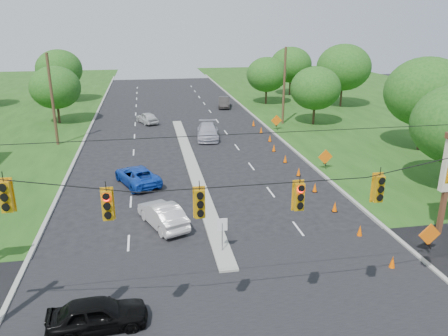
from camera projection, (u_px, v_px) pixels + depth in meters
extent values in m
plane|color=black|center=(248.00, 326.00, 17.89)|extent=(160.00, 160.00, 0.00)
cube|color=black|center=(248.00, 326.00, 17.89)|extent=(160.00, 14.00, 0.02)
cube|color=gray|center=(83.00, 144.00, 44.14)|extent=(0.25, 110.00, 0.16)
cube|color=gray|center=(275.00, 135.00, 47.54)|extent=(0.25, 110.00, 0.16)
cube|color=gray|center=(192.00, 166.00, 37.46)|extent=(1.00, 34.00, 0.18)
cylinder|color=gray|center=(222.00, 238.00, 23.19)|extent=(0.06, 0.06, 1.80)
cube|color=white|center=(222.00, 225.00, 22.94)|extent=(0.55, 0.04, 0.70)
cylinder|color=black|center=(258.00, 174.00, 14.71)|extent=(24.00, 0.04, 0.04)
cube|color=orange|center=(6.00, 197.00, 13.44)|extent=(0.34, 0.24, 1.00)
cube|color=orange|center=(108.00, 205.00, 14.12)|extent=(0.34, 0.24, 1.00)
cube|color=orange|center=(200.00, 204.00, 14.68)|extent=(0.34, 0.24, 1.00)
cube|color=orange|center=(299.00, 197.00, 15.26)|extent=(0.34, 0.24, 1.00)
cube|color=orange|center=(378.00, 189.00, 15.74)|extent=(0.34, 0.24, 1.00)
cylinder|color=#422D1C|center=(52.00, 100.00, 42.29)|extent=(0.28, 0.28, 9.00)
cylinder|color=#422D1C|center=(284.00, 86.00, 51.15)|extent=(0.28, 0.28, 9.00)
cube|color=#59331E|center=(444.00, 199.00, 24.94)|extent=(0.25, 0.25, 4.40)
cone|color=#FF5C00|center=(392.00, 262.00, 21.95)|extent=(0.32, 0.32, 0.70)
cone|color=#FF5C00|center=(360.00, 231.00, 25.21)|extent=(0.32, 0.32, 0.70)
cone|color=#FF5C00|center=(335.00, 207.00, 28.47)|extent=(0.32, 0.32, 0.70)
cone|color=#FF5C00|center=(315.00, 187.00, 31.73)|extent=(0.32, 0.32, 0.70)
cone|color=#FF5C00|center=(299.00, 172.00, 34.99)|extent=(0.32, 0.32, 0.70)
cone|color=#FF5C00|center=(285.00, 159.00, 38.25)|extent=(0.32, 0.32, 0.70)
cone|color=#FF5C00|center=(274.00, 148.00, 41.51)|extent=(0.32, 0.32, 0.70)
cone|color=#FF5C00|center=(270.00, 138.00, 44.87)|extent=(0.32, 0.32, 0.70)
cone|color=#FF5C00|center=(261.00, 130.00, 48.13)|extent=(0.32, 0.32, 0.70)
cone|color=#FF5C00|center=(254.00, 123.00, 51.39)|extent=(0.32, 0.32, 0.70)
cube|color=black|center=(428.00, 245.00, 23.26)|extent=(0.06, 0.58, 0.26)
cube|color=black|center=(428.00, 245.00, 23.26)|extent=(0.06, 0.58, 0.26)
cube|color=orange|center=(430.00, 234.00, 23.06)|extent=(1.27, 0.05, 1.27)
cube|color=black|center=(325.00, 164.00, 36.30)|extent=(0.06, 0.58, 0.26)
cube|color=black|center=(325.00, 164.00, 36.30)|extent=(0.06, 0.58, 0.26)
cube|color=orange|center=(325.00, 157.00, 36.11)|extent=(1.27, 0.05, 1.27)
cube|color=black|center=(276.00, 126.00, 49.34)|extent=(0.06, 0.58, 0.26)
cube|color=black|center=(276.00, 126.00, 49.34)|extent=(0.06, 0.58, 0.26)
cube|color=orange|center=(276.00, 120.00, 49.15)|extent=(1.27, 0.05, 1.27)
cylinder|color=black|center=(59.00, 113.00, 52.40)|extent=(0.28, 0.28, 2.52)
ellipsoid|color=#194C14|center=(55.00, 87.00, 51.40)|extent=(5.88, 5.88, 5.04)
cylinder|color=black|center=(62.00, 93.00, 65.98)|extent=(0.28, 0.28, 2.88)
ellipsoid|color=#194C14|center=(59.00, 69.00, 64.84)|extent=(6.72, 6.72, 5.76)
cylinder|color=black|center=(420.00, 134.00, 41.56)|extent=(0.28, 0.28, 3.24)
ellipsoid|color=#194C14|center=(426.00, 92.00, 40.29)|extent=(7.56, 7.56, 6.48)
cylinder|color=black|center=(314.00, 114.00, 51.85)|extent=(0.28, 0.28, 2.52)
ellipsoid|color=#194C14|center=(315.00, 88.00, 50.86)|extent=(5.88, 5.88, 5.04)
cylinder|color=black|center=(341.00, 96.00, 62.39)|extent=(0.28, 0.28, 3.24)
ellipsoid|color=#194C14|center=(344.00, 67.00, 61.12)|extent=(7.56, 7.56, 6.48)
cylinder|color=black|center=(290.00, 87.00, 72.03)|extent=(0.28, 0.28, 2.88)
ellipsoid|color=#194C14|center=(291.00, 65.00, 70.89)|extent=(6.72, 6.72, 5.76)
cylinder|color=black|center=(266.00, 96.00, 64.55)|extent=(0.28, 0.28, 2.52)
ellipsoid|color=#194C14|center=(267.00, 74.00, 63.56)|extent=(5.88, 5.88, 5.04)
imported|color=black|center=(98.00, 314.00, 17.56)|extent=(4.08, 1.88, 1.36)
imported|color=silver|center=(163.00, 215.00, 26.39)|extent=(3.10, 4.73, 1.47)
imported|color=#1340B1|center=(137.00, 176.00, 33.12)|extent=(3.96, 5.48, 1.38)
imported|color=#AFADBC|center=(208.00, 131.00, 45.88)|extent=(2.81, 5.58, 1.55)
imported|color=silver|center=(147.00, 118.00, 52.68)|extent=(3.00, 4.30, 1.36)
imported|color=#2F2B29|center=(224.00, 102.00, 62.29)|extent=(2.29, 4.63, 1.46)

